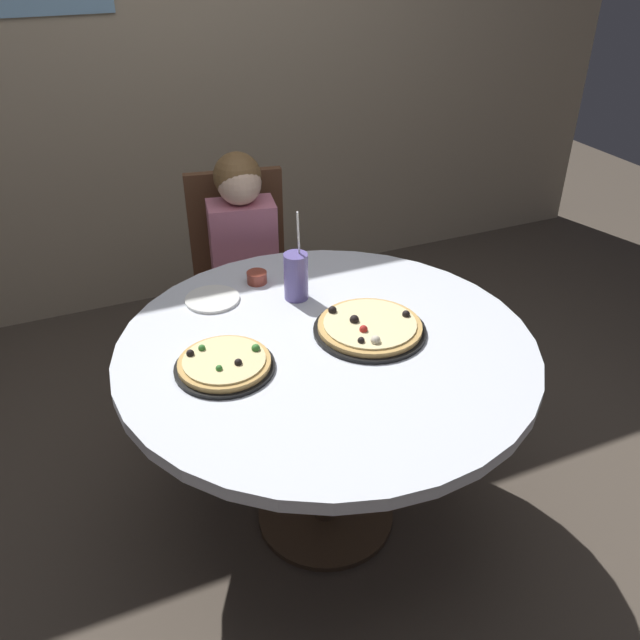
# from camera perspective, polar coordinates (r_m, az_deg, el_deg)

# --- Properties ---
(ground_plane) EXTENTS (8.00, 8.00, 0.00)m
(ground_plane) POSITION_cam_1_polar(r_m,az_deg,el_deg) (2.46, 0.48, -16.61)
(ground_plane) COLOR #4C4238
(wall_with_window) EXTENTS (5.20, 0.14, 2.90)m
(wall_with_window) POSITION_cam_1_polar(r_m,az_deg,el_deg) (3.45, -13.44, 24.67)
(wall_with_window) COLOR tan
(wall_with_window) RESTS_ON ground_plane
(dining_table) EXTENTS (1.26, 1.26, 0.75)m
(dining_table) POSITION_cam_1_polar(r_m,az_deg,el_deg) (2.01, 0.57, -4.14)
(dining_table) COLOR silver
(dining_table) RESTS_ON ground_plane
(chair_wooden) EXTENTS (0.46, 0.46, 0.95)m
(chair_wooden) POSITION_cam_1_polar(r_m,az_deg,el_deg) (2.83, -6.81, 4.09)
(chair_wooden) COLOR brown
(chair_wooden) RESTS_ON ground_plane
(diner_child) EXTENTS (0.31, 0.43, 1.08)m
(diner_child) POSITION_cam_1_polar(r_m,az_deg,el_deg) (2.70, -6.17, 1.47)
(diner_child) COLOR #3F4766
(diner_child) RESTS_ON ground_plane
(pizza_veggie) EXTENTS (0.28, 0.28, 0.05)m
(pizza_veggie) POSITION_cam_1_polar(r_m,az_deg,el_deg) (1.86, -8.29, -3.80)
(pizza_veggie) COLOR black
(pizza_veggie) RESTS_ON dining_table
(pizza_cheese) EXTENTS (0.35, 0.35, 0.05)m
(pizza_cheese) POSITION_cam_1_polar(r_m,az_deg,el_deg) (2.00, 4.38, -0.70)
(pizza_cheese) COLOR black
(pizza_cheese) RESTS_ON dining_table
(soda_cup) EXTENTS (0.08, 0.08, 0.31)m
(soda_cup) POSITION_cam_1_polar(r_m,az_deg,el_deg) (2.15, -2.09, 3.84)
(soda_cup) COLOR #6659A5
(soda_cup) RESTS_ON dining_table
(sauce_bowl) EXTENTS (0.07, 0.07, 0.04)m
(sauce_bowl) POSITION_cam_1_polar(r_m,az_deg,el_deg) (2.28, -5.50, 3.71)
(sauce_bowl) COLOR brown
(sauce_bowl) RESTS_ON dining_table
(plate_small) EXTENTS (0.18, 0.18, 0.01)m
(plate_small) POSITION_cam_1_polar(r_m,az_deg,el_deg) (2.20, -9.33, 1.80)
(plate_small) COLOR white
(plate_small) RESTS_ON dining_table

